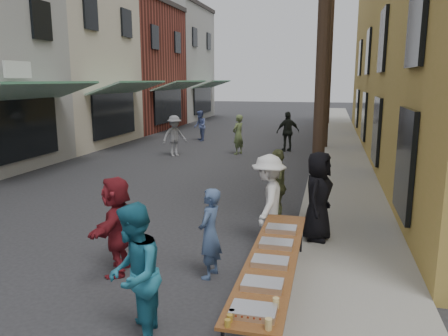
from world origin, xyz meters
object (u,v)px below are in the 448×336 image
at_px(utility_pole_far, 330,62).
at_px(catering_tray_sausage, 253,311).
at_px(serving_table, 273,259).
at_px(guest_front_c, 134,275).
at_px(server, 318,196).
at_px(utility_pole_near, 324,17).
at_px(utility_pole_mid, 329,52).

height_order(utility_pole_far, catering_tray_sausage, utility_pole_far).
distance_m(serving_table, guest_front_c, 2.07).
distance_m(catering_tray_sausage, server, 4.33).
xyz_separation_m(serving_table, catering_tray_sausage, (-0.00, -1.65, 0.08)).
bearing_deg(guest_front_c, utility_pole_near, 143.03).
bearing_deg(serving_table, utility_pole_far, 88.96).
xyz_separation_m(serving_table, guest_front_c, (-1.55, -1.36, 0.19)).
bearing_deg(server, guest_front_c, 166.59).
relative_size(serving_table, server, 2.23).
height_order(utility_pole_near, catering_tray_sausage, utility_pole_near).
xyz_separation_m(utility_pole_near, guest_front_c, (-2.05, -4.81, -3.59)).
height_order(utility_pole_near, serving_table, utility_pole_near).
relative_size(utility_pole_far, catering_tray_sausage, 18.00).
relative_size(utility_pole_far, serving_table, 2.25).
relative_size(catering_tray_sausage, server, 0.28).
bearing_deg(catering_tray_sausage, utility_pole_near, 84.40).
xyz_separation_m(utility_pole_far, serving_table, (-0.50, -27.45, -3.79)).
relative_size(utility_pole_near, server, 5.03).
bearing_deg(guest_front_c, catering_tray_sausage, 65.39).
relative_size(utility_pole_mid, serving_table, 2.25).
relative_size(utility_pole_mid, server, 5.03).
relative_size(utility_pole_mid, catering_tray_sausage, 18.00).
bearing_deg(utility_pole_near, server, -86.49).
bearing_deg(utility_pole_far, catering_tray_sausage, -90.98).
bearing_deg(server, utility_pole_far, 14.42).
height_order(utility_pole_near, utility_pole_far, same).
height_order(utility_pole_mid, serving_table, utility_pole_mid).
xyz_separation_m(catering_tray_sausage, server, (0.55, 4.29, 0.21)).
relative_size(utility_pole_near, serving_table, 2.25).
distance_m(utility_pole_far, catering_tray_sausage, 29.34).
bearing_deg(utility_pole_mid, utility_pole_near, -90.00).
distance_m(guest_front_c, server, 4.51).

